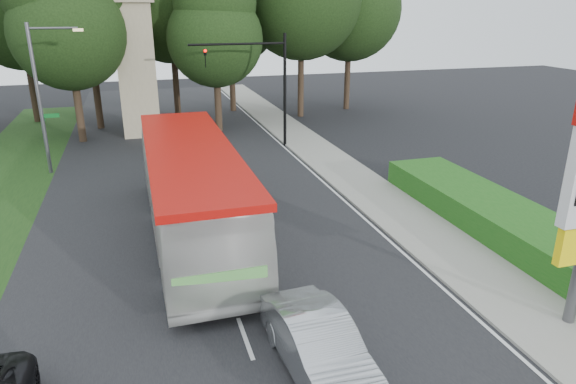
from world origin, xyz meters
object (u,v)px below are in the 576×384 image
object	(u,v)px
monument	(136,62)
sedan_silver	(319,346)
traffic_signal_mast	(265,75)
streetlight_signs	(42,93)
transit_bus	(192,193)

from	to	relation	value
monument	sedan_silver	xyz separation A→B (m)	(3.50, -27.89, -4.33)
traffic_signal_mast	monument	size ratio (longest dim) A/B	0.72
streetlight_signs	transit_bus	world-z (taller)	streetlight_signs
transit_bus	monument	bearing A→B (deg)	93.93
transit_bus	traffic_signal_mast	bearing A→B (deg)	63.52
traffic_signal_mast	transit_bus	world-z (taller)	traffic_signal_mast
monument	traffic_signal_mast	bearing A→B (deg)	-38.00
traffic_signal_mast	transit_bus	size ratio (longest dim) A/B	0.53
monument	sedan_silver	world-z (taller)	monument
transit_bus	streetlight_signs	bearing A→B (deg)	120.40
traffic_signal_mast	transit_bus	xyz separation A→B (m)	(-6.19, -12.77, -2.80)
monument	transit_bus	xyz separation A→B (m)	(1.49, -18.77, -3.23)
streetlight_signs	monument	world-z (taller)	monument
streetlight_signs	monument	size ratio (longest dim) A/B	0.80
traffic_signal_mast	streetlight_signs	size ratio (longest dim) A/B	0.90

